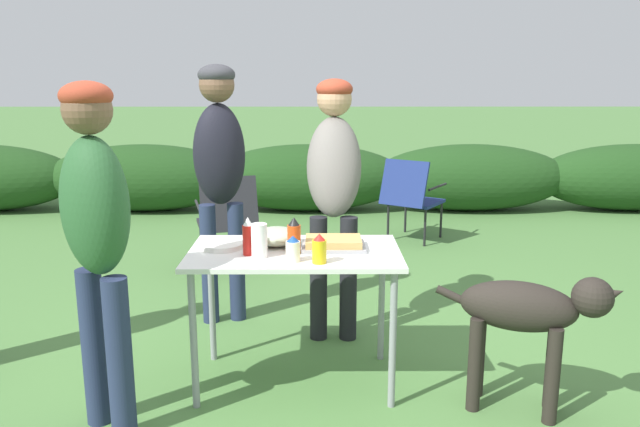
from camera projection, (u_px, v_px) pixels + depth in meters
name	position (u px, v px, depth m)	size (l,w,h in m)	color
ground_plane	(296.00, 381.00, 3.41)	(60.00, 60.00, 0.00)	#4C7A3D
shrub_hedge	(307.00, 178.00, 7.61)	(14.40, 0.90, 0.81)	#1E4219
folding_table	(295.00, 265.00, 3.26)	(1.10, 0.64, 0.74)	silver
food_tray	(333.00, 244.00, 3.28)	(0.33, 0.24, 0.06)	#9E9EA3
plate_stack	(222.00, 245.00, 3.29)	(0.23, 0.23, 0.03)	white
mixing_bowl	(276.00, 236.00, 3.34)	(0.25, 0.25, 0.10)	#ADBC99
paper_cup_stack	(259.00, 241.00, 3.11)	(0.08, 0.08, 0.17)	white
ketchup_bottle	(248.00, 237.00, 3.15)	(0.06, 0.06, 0.20)	red
hot_sauce_bottle	(293.00, 236.00, 3.18)	(0.07, 0.07, 0.19)	#CC4214
mustard_bottle	(319.00, 249.00, 3.01)	(0.07, 0.07, 0.15)	yellow
mayo_bottle	(293.00, 249.00, 3.04)	(0.07, 0.07, 0.13)	silver
standing_person_in_navy_coat	(334.00, 176.00, 3.85)	(0.35, 0.47, 1.61)	black
standing_person_in_gray_fleece	(220.00, 163.00, 4.02)	(0.38, 0.32, 1.70)	#232D4C
standing_person_in_red_jacket	(96.00, 223.00, 2.73)	(0.45, 0.43, 1.61)	#232D4C
dog	(529.00, 315.00, 3.00)	(0.84, 0.42, 0.72)	#28231E
camp_chair_green_behind_table	(411.00, 195.00, 6.16)	(0.71, 0.75, 0.83)	navy
camp_chair_near_hedge	(227.00, 217.00, 5.21)	(0.60, 0.69, 0.83)	#232328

